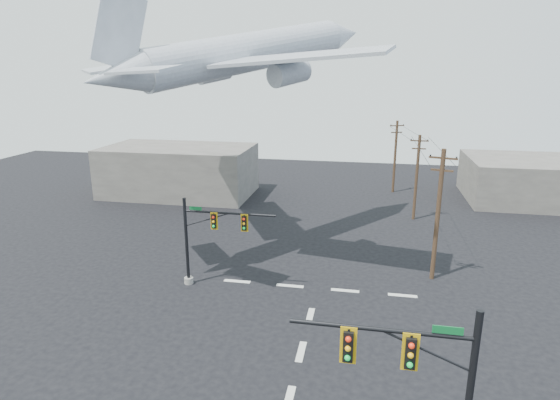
% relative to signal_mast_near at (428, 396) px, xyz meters
% --- Properties ---
extents(ground, '(120.00, 120.00, 0.00)m').
position_rel_signal_mast_near_xyz_m(ground, '(-5.71, 3.79, -4.03)').
color(ground, black).
rests_on(ground, ground).
extents(lane_markings, '(14.00, 21.20, 0.01)m').
position_rel_signal_mast_near_xyz_m(lane_markings, '(-5.71, 9.12, -4.02)').
color(lane_markings, beige).
rests_on(lane_markings, ground).
extents(signal_mast_near, '(6.82, 0.83, 7.56)m').
position_rel_signal_mast_near_xyz_m(signal_mast_near, '(0.00, 0.00, 0.00)').
color(signal_mast_near, gray).
rests_on(signal_mast_near, ground).
extents(signal_mast_far, '(6.91, 0.72, 6.56)m').
position_rel_signal_mast_near_xyz_m(signal_mast_far, '(-13.67, 14.75, -0.48)').
color(signal_mast_far, gray).
rests_on(signal_mast_far, ground).
extents(utility_pole_a, '(1.93, 0.70, 9.89)m').
position_rel_signal_mast_near_xyz_m(utility_pole_a, '(2.62, 19.08, 1.14)').
color(utility_pole_a, '#4C3320').
rests_on(utility_pole_a, ground).
extents(utility_pole_b, '(1.80, 0.30, 8.88)m').
position_rel_signal_mast_near_xyz_m(utility_pole_b, '(2.41, 33.69, 0.61)').
color(utility_pole_b, '#4C3320').
rests_on(utility_pole_b, ground).
extents(utility_pole_c, '(1.77, 0.81, 9.09)m').
position_rel_signal_mast_near_xyz_m(utility_pole_c, '(0.72, 44.73, 0.72)').
color(utility_pole_c, '#4C3320').
rests_on(utility_pole_c, ground).
extents(power_lines, '(3.63, 25.65, 0.41)m').
position_rel_signal_mast_near_xyz_m(power_lines, '(2.10, 31.94, 4.50)').
color(power_lines, black).
extents(airliner, '(22.16, 24.42, 7.25)m').
position_rel_signal_mast_near_xyz_m(airliner, '(-12.22, 22.63, 12.42)').
color(airliner, silver).
extents(building_left, '(18.00, 10.00, 6.00)m').
position_rel_signal_mast_near_xyz_m(building_left, '(-25.71, 38.79, -1.03)').
color(building_left, slate).
rests_on(building_left, ground).
extents(building_right, '(14.00, 12.00, 5.00)m').
position_rel_signal_mast_near_xyz_m(building_right, '(16.29, 43.79, -1.53)').
color(building_right, slate).
rests_on(building_right, ground).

